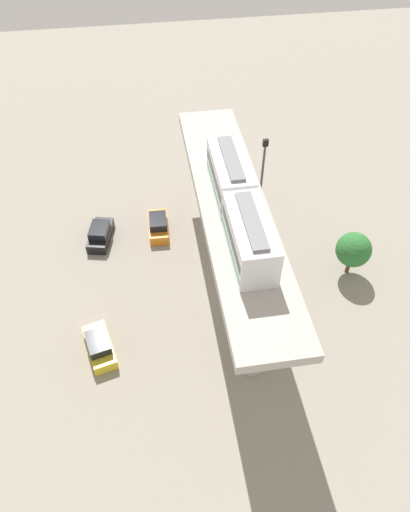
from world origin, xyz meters
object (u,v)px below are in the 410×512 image
parked_car_black (100,234)px  parked_car_orange (158,225)px  signal_post (261,190)px  tree_near_viaduct (354,250)px  parked_car_yellow (99,346)px  train (239,204)px

parked_car_black → parked_car_orange: 5.62m
parked_car_black → parked_car_orange: size_ratio=1.05×
parked_car_orange → signal_post: bearing=166.1°
signal_post → tree_near_viaduct: bearing=143.9°
parked_car_yellow → signal_post: size_ratio=0.40×
train → parked_car_orange: size_ratio=3.17×
train → parked_car_orange: (5.74, -8.93, -9.43)m
parked_car_orange → tree_near_viaduct: (-16.43, 7.98, 2.11)m
parked_car_black → tree_near_viaduct: bearing=173.6°
parked_car_black → parked_car_yellow: 12.69m
signal_post → parked_car_black: bearing=-8.9°
train → parked_car_black: 17.06m
parked_car_orange → parked_car_yellow: 14.25m
parked_car_black → parked_car_orange: (-5.61, -0.37, 0.00)m
signal_post → parked_car_yellow: bearing=34.9°
train → tree_near_viaduct: 13.00m
train → tree_near_viaduct: size_ratio=3.07×
train → parked_car_yellow: (11.46, 4.12, -9.43)m
parked_car_black → signal_post: bearing=-176.3°
parked_car_black → signal_post: (-14.75, 2.31, 5.41)m
parked_car_orange → signal_post: size_ratio=0.38×
parked_car_yellow → signal_post: 18.92m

